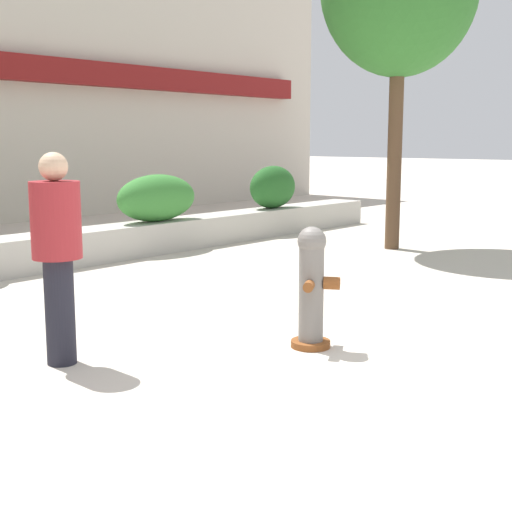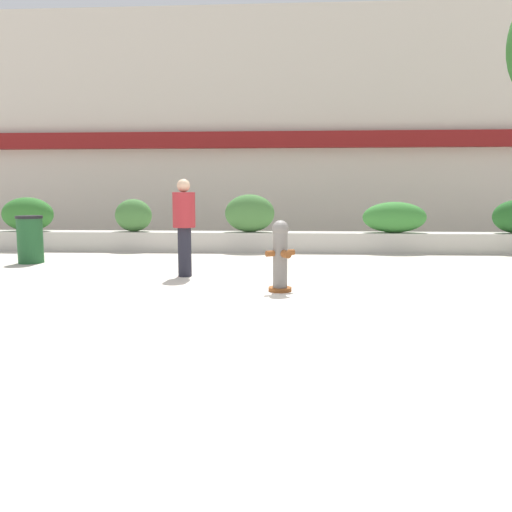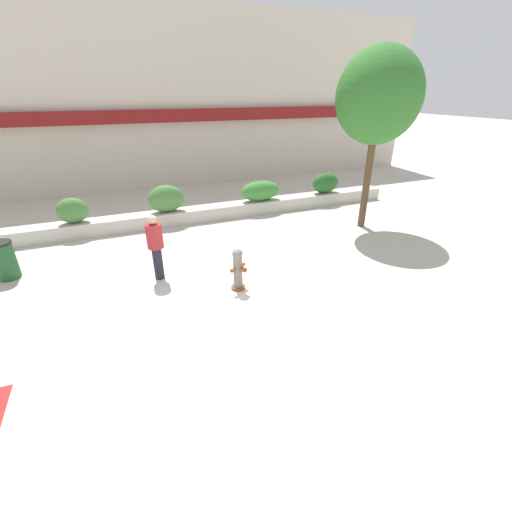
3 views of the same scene
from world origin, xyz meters
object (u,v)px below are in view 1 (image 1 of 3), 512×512
hedge_bush_3 (157,198)px  pedestrian (57,245)px  fire_hydrant (312,286)px  hedge_bush_4 (273,187)px

hedge_bush_3 → pedestrian: (-4.52, -3.91, 0.10)m
fire_hydrant → pedestrian: (-1.72, 1.28, 0.44)m
hedge_bush_3 → hedge_bush_4: (2.99, 0.00, 0.03)m
hedge_bush_4 → pedestrian: size_ratio=0.70×
hedge_bush_3 → fire_hydrant: hedge_bush_3 is taller
hedge_bush_3 → hedge_bush_4: hedge_bush_4 is taller
pedestrian → hedge_bush_4: bearing=27.5°
fire_hydrant → hedge_bush_3: bearing=61.7°
pedestrian → fire_hydrant: bearing=-36.6°
hedge_bush_3 → fire_hydrant: (-2.79, -5.19, -0.33)m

